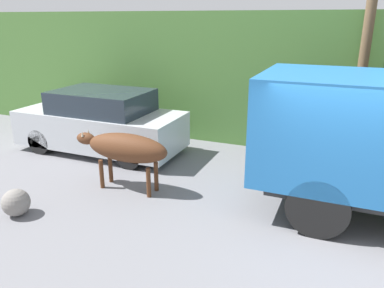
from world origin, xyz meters
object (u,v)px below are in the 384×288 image
at_px(brown_cow, 125,148).
at_px(roadside_rock, 16,202).
at_px(utility_pole, 369,24).
at_px(pedestrian_on_hill, 270,121).
at_px(parked_suv, 101,122).

distance_m(brown_cow, roadside_rock, 2.24).
relative_size(brown_cow, roadside_rock, 4.26).
distance_m(utility_pole, roadside_rock, 8.16).
height_order(brown_cow, pedestrian_on_hill, pedestrian_on_hill).
bearing_deg(brown_cow, roadside_rock, -137.29).
relative_size(parked_suv, pedestrian_on_hill, 2.73).
height_order(brown_cow, parked_suv, parked_suv).
xyz_separation_m(pedestrian_on_hill, roadside_rock, (-3.56, -5.09, -0.62)).
bearing_deg(parked_suv, brown_cow, -45.16).
bearing_deg(parked_suv, roadside_rock, -81.91).
distance_m(pedestrian_on_hill, utility_pole, 3.14).
relative_size(brown_cow, pedestrian_on_hill, 1.32).
bearing_deg(brown_cow, pedestrian_on_hill, 44.51).
bearing_deg(roadside_rock, brown_cow, 53.87).
relative_size(utility_pole, roadside_rock, 12.65).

